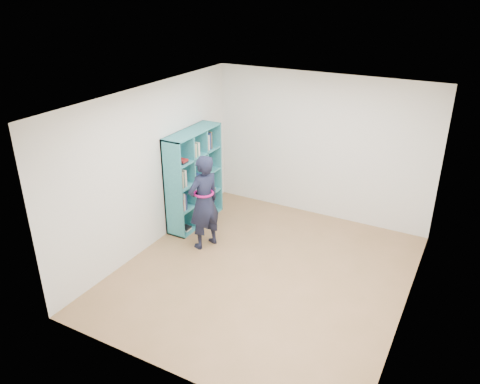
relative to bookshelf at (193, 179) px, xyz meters
The scene contains 9 objects.
floor 2.20m from the bookshelf, 26.04° to the right, with size 4.50×4.50×0.00m, color olive.
ceiling 2.70m from the bookshelf, 26.04° to the right, with size 4.50×4.50×0.00m, color white.
wall_left 1.03m from the bookshelf, 100.56° to the right, with size 0.02×4.50×2.60m, color white.
wall_right 3.96m from the bookshelf, 13.15° to the right, with size 0.02×4.50×2.60m, color white.
wall_back 2.33m from the bookshelf, 36.46° to the left, with size 4.00×0.02×2.60m, color white.
wall_front 3.67m from the bookshelf, 59.77° to the right, with size 4.00×0.02×2.60m, color white.
bookshelf is the anchor object (origin of this frame).
person 0.89m from the bookshelf, 44.92° to the right, with size 0.55×0.67×1.57m.
smartphone 0.73m from the bookshelf, 44.81° to the right, with size 0.04×0.09×0.13m.
Camera 1 is at (2.47, -5.33, 3.98)m, focal length 35.00 mm.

